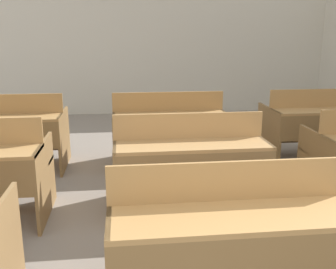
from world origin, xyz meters
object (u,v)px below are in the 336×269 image
at_px(bench_front_center, 227,235).
at_px(bench_second_center, 189,160).
at_px(bench_third_right, 320,123).
at_px(bench_third_center, 169,127).
at_px(bench_third_left, 6,131).

xyz_separation_m(bench_front_center, bench_second_center, (0.01, 1.36, 0.00)).
xyz_separation_m(bench_second_center, bench_third_right, (1.93, 1.32, 0.00)).
relative_size(bench_third_center, bench_third_right, 1.00).
relative_size(bench_front_center, bench_third_left, 1.00).
bearing_deg(bench_second_center, bench_third_right, 34.44).
relative_size(bench_third_left, bench_third_center, 1.00).
height_order(bench_third_left, bench_third_center, same).
bearing_deg(bench_third_right, bench_third_center, -179.20).
relative_size(bench_second_center, bench_third_left, 1.00).
bearing_deg(bench_second_center, bench_third_center, 91.37).
xyz_separation_m(bench_front_center, bench_third_right, (1.94, 2.68, 0.00)).
distance_m(bench_front_center, bench_third_center, 2.65).
bearing_deg(bench_third_center, bench_third_left, 178.84).
xyz_separation_m(bench_third_center, bench_third_right, (1.96, 0.03, 0.00)).
height_order(bench_third_left, bench_third_right, same).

